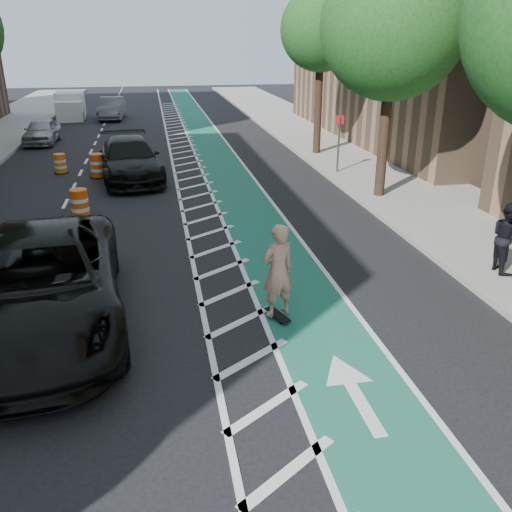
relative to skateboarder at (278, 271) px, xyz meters
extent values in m
plane|color=black|center=(-2.30, -0.04, -1.08)|extent=(120.00, 120.00, 0.00)
cube|color=#1B615A|center=(0.70, 9.96, -1.08)|extent=(2.00, 90.00, 0.01)
cube|color=silver|center=(-0.80, 9.96, -1.08)|extent=(1.40, 90.00, 0.01)
cube|color=gray|center=(7.20, 9.96, -1.01)|extent=(5.00, 90.00, 0.15)
cube|color=gray|center=(4.75, 9.96, -1.00)|extent=(0.12, 90.00, 0.16)
cylinder|color=#382619|center=(5.60, 7.96, 1.12)|extent=(0.36, 0.36, 4.40)
sphere|color=#1A4416|center=(5.60, 7.96, 4.72)|extent=(4.20, 4.20, 4.20)
cylinder|color=#382619|center=(5.60, 15.96, 1.12)|extent=(0.36, 0.36, 4.40)
sphere|color=#1A4416|center=(5.60, 15.96, 4.72)|extent=(4.20, 4.20, 4.20)
cylinder|color=#4C4C4C|center=(5.30, 11.96, 0.12)|extent=(0.08, 0.08, 2.40)
cube|color=red|center=(5.30, 11.96, 1.22)|extent=(0.35, 0.02, 0.35)
cube|color=black|center=(0.00, 0.00, -1.00)|extent=(0.44, 0.78, 0.03)
cylinder|color=black|center=(-0.15, 0.21, -1.06)|extent=(0.05, 0.06, 0.06)
cylinder|color=black|center=(0.00, 0.26, -1.06)|extent=(0.05, 0.06, 0.06)
cylinder|color=black|center=(0.00, -0.26, -1.06)|extent=(0.05, 0.06, 0.06)
cylinder|color=black|center=(0.15, -0.21, -1.06)|extent=(0.05, 0.06, 0.06)
imported|color=tan|center=(0.00, 0.00, 0.00)|extent=(0.83, 0.67, 1.97)
imported|color=black|center=(-4.70, 0.53, -0.13)|extent=(3.77, 7.10, 1.90)
imported|color=black|center=(-3.30, 12.80, -0.26)|extent=(2.99, 5.93, 1.65)
imported|color=#A6A6AC|center=(-8.30, 22.02, -0.41)|extent=(1.70, 4.00, 1.35)
imported|color=slate|center=(-5.10, 31.29, -0.33)|extent=(1.82, 4.64, 1.50)
imported|color=black|center=(5.85, 1.08, -0.08)|extent=(0.74, 0.90, 1.72)
cube|color=white|center=(-8.09, 32.80, -0.19)|extent=(2.19, 3.01, 1.79)
cube|color=white|center=(-7.92, 30.66, -0.41)|extent=(1.90, 1.57, 1.34)
cylinder|color=black|center=(-8.70, 30.24, -0.77)|extent=(0.27, 0.64, 0.63)
cylinder|color=black|center=(-7.09, 30.36, -0.77)|extent=(0.27, 0.64, 0.63)
cylinder|color=black|center=(-8.95, 33.45, -0.77)|extent=(0.27, 0.64, 0.63)
cylinder|color=black|center=(-7.34, 33.58, -0.77)|extent=(0.27, 0.64, 0.63)
cylinder|color=#F8510D|center=(-4.76, 7.75, -0.60)|extent=(0.55, 0.55, 0.96)
cylinder|color=silver|center=(-4.76, 7.75, -0.76)|extent=(0.57, 0.57, 0.13)
cylinder|color=silver|center=(-4.76, 7.75, -0.47)|extent=(0.57, 0.57, 0.13)
cylinder|color=black|center=(-4.76, 7.75, -1.06)|extent=(0.70, 0.70, 0.04)
cylinder|color=#E94B0C|center=(-4.66, 13.37, -0.59)|extent=(0.57, 0.57, 0.98)
cylinder|color=silver|center=(-4.66, 13.37, -0.76)|extent=(0.58, 0.58, 0.13)
cylinder|color=silver|center=(-4.66, 13.37, -0.45)|extent=(0.58, 0.58, 0.13)
cylinder|color=black|center=(-4.66, 13.37, -1.06)|extent=(0.72, 0.72, 0.04)
cylinder|color=orange|center=(-6.30, 14.46, -0.67)|extent=(0.48, 0.48, 0.83)
cylinder|color=silver|center=(-6.30, 14.46, -0.81)|extent=(0.49, 0.49, 0.11)
cylinder|color=silver|center=(-6.30, 14.46, -0.55)|extent=(0.49, 0.49, 0.11)
cylinder|color=black|center=(-6.30, 14.46, -1.07)|extent=(0.61, 0.61, 0.04)
camera|label=1|loc=(-2.27, -9.73, 4.34)|focal=38.00mm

